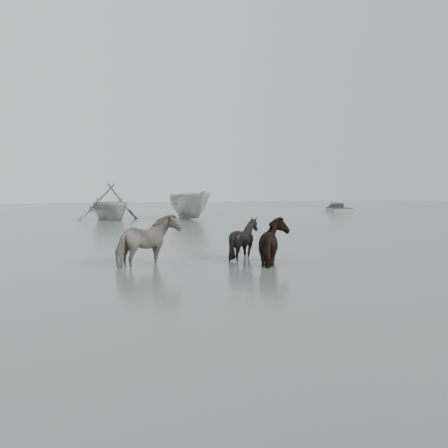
% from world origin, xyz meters
% --- Properties ---
extents(ground, '(140.00, 140.00, 0.00)m').
position_xyz_m(ground, '(0.00, 0.00, 0.00)').
color(ground, '#54635D').
rests_on(ground, ground).
extents(pony_pinto, '(1.93, 1.51, 1.49)m').
position_xyz_m(pony_pinto, '(-3.44, 1.07, 0.74)').
color(pony_pinto, black).
rests_on(pony_pinto, ground).
extents(pony_dark, '(1.50, 1.69, 1.56)m').
position_xyz_m(pony_dark, '(-0.32, -0.11, 0.78)').
color(pony_dark, black).
rests_on(pony_dark, ground).
extents(pony_black, '(1.34, 1.22, 1.32)m').
position_xyz_m(pony_black, '(-0.66, 1.10, 0.66)').
color(pony_black, black).
rests_on(pony_black, ground).
extents(rowboat_trail, '(4.72, 5.27, 2.50)m').
position_xyz_m(rowboat_trail, '(0.13, 21.43, 1.25)').
color(rowboat_trail, '#A9ACA9').
rests_on(rowboat_trail, ground).
extents(boat_small, '(2.12, 5.23, 2.00)m').
position_xyz_m(boat_small, '(5.16, 20.06, 1.00)').
color(boat_small, '#ABAAA6').
rests_on(boat_small, ground).
extents(skiff_port, '(3.14, 4.64, 0.75)m').
position_xyz_m(skiff_port, '(21.69, 25.25, 0.38)').
color(skiff_port, '#959794').
rests_on(skiff_port, ground).
extents(skiff_mid, '(3.15, 4.81, 0.75)m').
position_xyz_m(skiff_mid, '(3.13, 36.79, 0.38)').
color(skiff_mid, gray).
rests_on(skiff_mid, ground).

